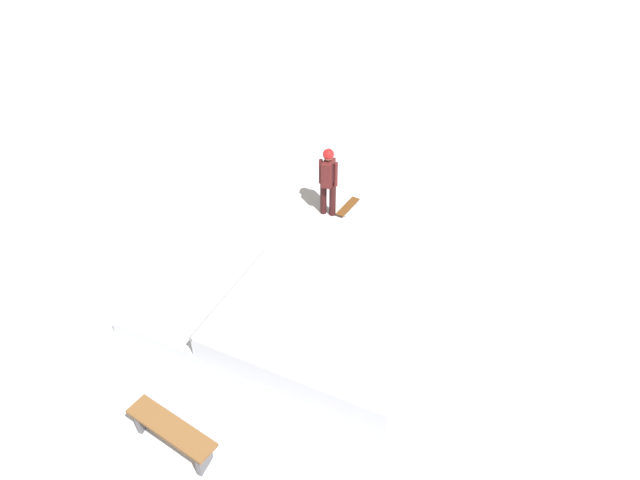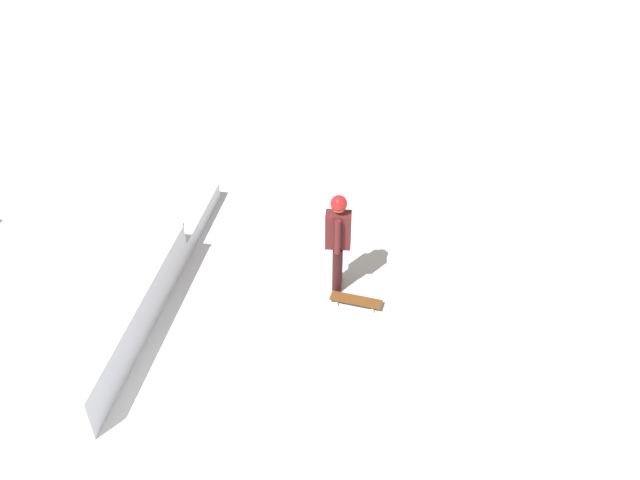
{
  "view_description": "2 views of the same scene",
  "coord_description": "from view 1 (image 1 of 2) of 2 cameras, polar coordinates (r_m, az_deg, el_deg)",
  "views": [
    {
      "loc": [
        -1.55,
        8.34,
        8.98
      ],
      "look_at": [
        2.1,
        -0.87,
        0.9
      ],
      "focal_mm": 36.18,
      "sensor_mm": 36.0,
      "label": 1
    },
    {
      "loc": [
        -5.47,
        -3.54,
        7.51
      ],
      "look_at": [
        2.58,
        -2.62,
        1.0
      ],
      "focal_mm": 39.4,
      "sensor_mm": 36.0,
      "label": 2
    }
  ],
  "objects": [
    {
      "name": "skater",
      "position": [
        14.4,
        0.73,
        5.58
      ],
      "size": [
        0.44,
        0.39,
        1.73
      ],
      "rotation": [
        0.0,
        0.0,
        4.76
      ],
      "color": "black",
      "rests_on": "ground"
    },
    {
      "name": "skate_ramp",
      "position": [
        11.84,
        -2.27,
        -7.88
      ],
      "size": [
        5.57,
        2.98,
        0.74
      ],
      "rotation": [
        0.0,
        0.0,
        -0.07
      ],
      "color": "silver",
      "rests_on": "ground"
    },
    {
      "name": "skateboard",
      "position": [
        15.08,
        2.48,
        2.97
      ],
      "size": [
        0.36,
        0.82,
        0.09
      ],
      "rotation": [
        0.0,
        0.0,
        4.55
      ],
      "color": "#593314",
      "rests_on": "ground"
    },
    {
      "name": "ground_plane",
      "position": [
        12.35,
        7.68,
        -7.91
      ],
      "size": [
        60.0,
        60.0,
        0.0
      ],
      "primitive_type": "plane",
      "color": "#B2B7C1"
    },
    {
      "name": "park_bench",
      "position": [
        10.68,
        -12.97,
        -16.18
      ],
      "size": [
        1.65,
        0.76,
        0.48
      ],
      "rotation": [
        0.0,
        0.0,
        2.91
      ],
      "color": "brown",
      "rests_on": "ground"
    }
  ]
}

